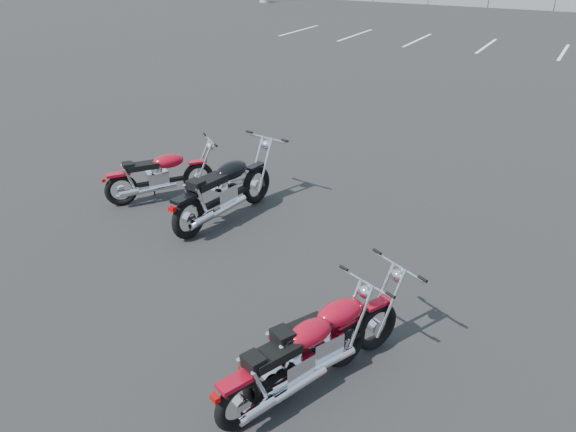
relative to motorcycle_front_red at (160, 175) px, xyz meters
The scene contains 6 objects.
ground 3.02m from the motorcycle_front_red, 25.16° to the right, with size 120.00×120.00×0.00m, color black.
motorcycle_front_red is the anchor object (origin of this frame).
motorcycle_second_black 1.45m from the motorcycle_front_red, ahead, with size 0.89×2.31×1.13m.
motorcycle_third_red 5.11m from the motorcycle_front_red, 30.32° to the right, with size 1.27×1.97×1.00m.
motorcycle_rear_red 5.23m from the motorcycle_front_red, 34.82° to the right, with size 1.10×1.93×0.96m.
parking_line_stripes 18.73m from the motorcycle_front_red, 89.37° to the left, with size 15.12×4.00×0.01m.
Camera 1 is at (3.58, -5.46, 4.10)m, focal length 35.00 mm.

